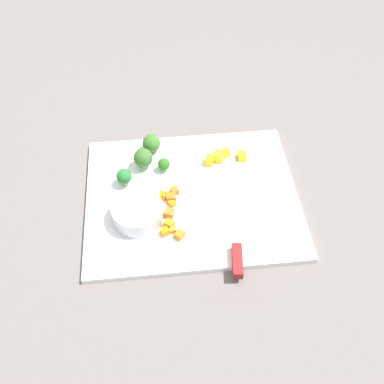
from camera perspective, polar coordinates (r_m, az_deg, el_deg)
ground_plane at (r=0.89m, az=0.00°, el=-0.89°), size 4.00×4.00×0.00m
cutting_board at (r=0.89m, az=0.00°, el=-0.65°), size 0.42×0.34×0.01m
prep_bowl at (r=0.84m, az=-7.06°, el=-2.62°), size 0.10×0.10×0.04m
chef_knife at (r=0.83m, az=5.62°, el=-4.43°), size 0.06×0.32×0.02m
carrot_dice_0 at (r=0.83m, az=-2.52°, el=-4.90°), size 0.01×0.01×0.01m
carrot_dice_1 at (r=0.83m, az=-2.97°, el=-4.15°), size 0.02×0.02×0.01m
carrot_dice_2 at (r=0.85m, az=-2.97°, el=-2.75°), size 0.02×0.02×0.01m
carrot_dice_3 at (r=0.88m, az=-3.78°, el=-0.40°), size 0.02×0.02×0.01m
carrot_dice_4 at (r=0.82m, az=-3.54°, el=-5.16°), size 0.02×0.02×0.01m
carrot_dice_5 at (r=0.88m, az=-2.25°, el=0.17°), size 0.02×0.02×0.01m
carrot_dice_6 at (r=0.87m, az=-2.75°, el=-0.73°), size 0.02×0.02×0.01m
carrot_dice_7 at (r=0.86m, az=-2.61°, el=-1.49°), size 0.02×0.02×0.01m
carrot_dice_8 at (r=0.82m, az=-1.61°, el=-5.57°), size 0.02×0.02×0.01m
pepper_dice_0 at (r=0.93m, az=2.29°, el=4.16°), size 0.02×0.02×0.02m
pepper_dice_1 at (r=0.94m, az=3.50°, el=4.63°), size 0.03×0.03×0.02m
pepper_dice_2 at (r=0.95m, az=6.47°, el=4.63°), size 0.02×0.02×0.02m
pepper_dice_3 at (r=0.95m, az=4.42°, el=5.07°), size 0.02×0.02×0.02m
broccoli_floret_0 at (r=0.92m, az=-3.67°, el=3.60°), size 0.03×0.03×0.03m
broccoli_floret_1 at (r=0.92m, az=-6.34°, el=4.39°), size 0.04×0.04×0.05m
broccoli_floret_2 at (r=0.89m, az=-8.77°, el=1.99°), size 0.03×0.03×0.04m
broccoli_floret_3 at (r=0.96m, az=-5.28°, el=6.27°), size 0.04×0.04×0.04m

